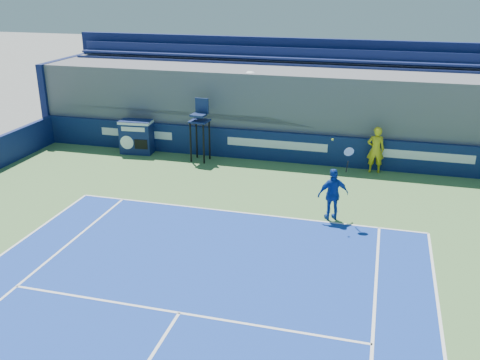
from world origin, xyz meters
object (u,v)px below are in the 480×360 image
(umpire_chair, at_px, (200,123))
(tennis_player, at_px, (333,194))
(ball_person, at_px, (376,150))
(match_clock, at_px, (137,136))

(umpire_chair, distance_m, tennis_player, 7.09)
(ball_person, relative_size, umpire_chair, 0.71)
(match_clock, xyz_separation_m, umpire_chair, (2.86, -0.22, 0.79))
(ball_person, height_order, match_clock, ball_person)
(tennis_player, bearing_deg, match_clock, 152.35)
(ball_person, xyz_separation_m, umpire_chair, (-6.73, -0.36, 0.63))
(ball_person, bearing_deg, umpire_chair, -3.65)
(umpire_chair, bearing_deg, match_clock, 175.57)
(match_clock, bearing_deg, umpire_chair, -4.43)
(match_clock, relative_size, umpire_chair, 0.56)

